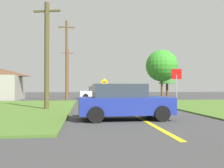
% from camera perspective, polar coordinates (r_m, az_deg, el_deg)
% --- Properties ---
extents(ground_plane, '(120.00, 120.00, 0.00)m').
position_cam_1_polar(ground_plane, '(21.78, 0.66, -4.63)').
color(ground_plane, '#393939').
extents(lane_stripe_center, '(0.20, 14.00, 0.01)m').
position_cam_1_polar(lane_stripe_center, '(13.90, 4.72, -6.79)').
color(lane_stripe_center, yellow).
rests_on(lane_stripe_center, ground).
extents(stop_sign, '(0.83, 0.09, 2.95)m').
position_cam_1_polar(stop_sign, '(21.09, 14.23, 1.00)').
color(stop_sign, '#9EA0A8').
rests_on(stop_sign, ground).
extents(car_behind_on_main_road, '(4.26, 2.23, 1.62)m').
position_cam_1_polar(car_behind_on_main_road, '(11.62, 2.58, -4.01)').
color(car_behind_on_main_road, navy).
rests_on(car_behind_on_main_road, ground).
extents(car_approaching_junction, '(4.52, 2.46, 1.62)m').
position_cam_1_polar(car_approaching_junction, '(33.10, -3.41, -1.92)').
color(car_approaching_junction, silver).
rests_on(car_approaching_junction, ground).
extents(utility_pole_near, '(1.78, 0.52, 7.01)m').
position_cam_1_polar(utility_pole_near, '(17.22, -14.38, 6.42)').
color(utility_pole_near, '#4E4325').
rests_on(utility_pole_near, ground).
extents(utility_pole_mid, '(1.80, 0.26, 8.64)m').
position_cam_1_polar(utility_pole_mid, '(27.94, -10.12, 5.42)').
color(utility_pole_mid, brown).
rests_on(utility_pole_mid, ground).
extents(utility_pole_far, '(1.79, 0.47, 7.19)m').
position_cam_1_polar(utility_pole_far, '(38.65, -9.90, 2.55)').
color(utility_pole_far, brown).
rests_on(utility_pole_far, ground).
extents(direction_sign, '(0.91, 0.08, 2.56)m').
position_cam_1_polar(direction_sign, '(29.97, -1.70, -0.54)').
color(direction_sign, slate).
rests_on(direction_sign, ground).
extents(oak_tree_left, '(4.40, 4.40, 6.69)m').
position_cam_1_polar(oak_tree_left, '(36.07, 11.05, 4.03)').
color(oak_tree_left, brown).
rests_on(oak_tree_left, ground).
extents(pine_tree_center, '(2.66, 2.66, 5.01)m').
position_cam_1_polar(pine_tree_center, '(42.16, 12.20, 2.01)').
color(pine_tree_center, brown).
rests_on(pine_tree_center, ground).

